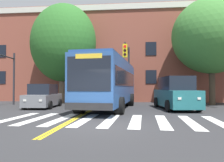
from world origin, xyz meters
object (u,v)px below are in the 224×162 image
object	(u,v)px
car_grey_near_lane	(43,97)
traffic_light_far_corner	(3,68)
street_tree_curbside_large	(212,36)
traffic_light_overhead	(127,63)
street_tree_curbside_small	(63,43)
city_bus	(110,82)
car_teal_far_lane	(175,94)

from	to	relation	value
car_grey_near_lane	traffic_light_far_corner	distance (m)	4.27
traffic_light_far_corner	street_tree_curbside_large	world-z (taller)	street_tree_curbside_large
car_grey_near_lane	traffic_light_overhead	bearing A→B (deg)	22.81
street_tree_curbside_large	street_tree_curbside_small	distance (m)	13.77
car_grey_near_lane	traffic_light_far_corner	bearing A→B (deg)	171.83
car_grey_near_lane	city_bus	bearing A→B (deg)	-1.26
traffic_light_overhead	street_tree_curbside_large	distance (m)	7.90
traffic_light_far_corner	traffic_light_overhead	bearing A→B (deg)	12.22
traffic_light_overhead	street_tree_curbside_small	xyz separation A→B (m)	(-6.34, 1.95, 2.22)
car_grey_near_lane	traffic_light_overhead	xyz separation A→B (m)	(6.34, 2.67, 2.81)
traffic_light_far_corner	traffic_light_overhead	size ratio (longest dim) A/B	0.86
car_teal_far_lane	city_bus	bearing A→B (deg)	178.74
street_tree_curbside_large	traffic_light_overhead	bearing A→B (deg)	-170.34
street_tree_curbside_large	street_tree_curbside_small	xyz separation A→B (m)	(-13.75, 0.69, -0.22)
city_bus	street_tree_curbside_small	distance (m)	8.01
city_bus	traffic_light_overhead	xyz separation A→B (m)	(1.19, 2.78, 1.71)
car_grey_near_lane	traffic_light_far_corner	world-z (taller)	traffic_light_far_corner
car_teal_far_lane	street_tree_curbside_small	world-z (taller)	street_tree_curbside_small
traffic_light_far_corner	traffic_light_overhead	xyz separation A→B (m)	(9.93, 2.15, 0.56)
street_tree_curbside_large	city_bus	bearing A→B (deg)	-154.84
city_bus	street_tree_curbside_small	world-z (taller)	street_tree_curbside_small
traffic_light_far_corner	car_grey_near_lane	bearing A→B (deg)	-8.17
traffic_light_far_corner	street_tree_curbside_large	size ratio (longest dim) A/B	0.49
car_grey_near_lane	car_teal_far_lane	size ratio (longest dim) A/B	0.78
street_tree_curbside_small	car_grey_near_lane	bearing A→B (deg)	-89.95
car_teal_far_lane	traffic_light_overhead	size ratio (longest dim) A/B	1.00
car_teal_far_lane	traffic_light_far_corner	bearing A→B (deg)	176.88
car_grey_near_lane	street_tree_curbside_large	bearing A→B (deg)	15.94
car_teal_far_lane	traffic_light_overhead	world-z (taller)	traffic_light_overhead
car_grey_near_lane	street_tree_curbside_small	size ratio (longest dim) A/B	0.43
city_bus	car_teal_far_lane	distance (m)	4.75
city_bus	car_grey_near_lane	distance (m)	5.26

